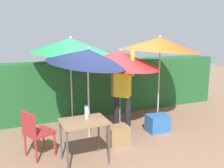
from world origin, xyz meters
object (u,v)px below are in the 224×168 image
at_px(chair_plastic, 35,131).
at_px(umbrella_navy, 120,58).
at_px(umbrella_orange, 160,44).
at_px(umbrella_rainbow, 88,56).
at_px(crate_cardboard, 118,135).
at_px(cooler_box, 158,123).
at_px(folding_table, 84,126).
at_px(umbrella_yellow, 70,45).
at_px(bottle_water, 87,112).
at_px(person_vendor, 122,92).

bearing_deg(chair_plastic, umbrella_navy, 20.18).
distance_m(umbrella_orange, umbrella_navy, 1.11).
bearing_deg(umbrella_rainbow, crate_cardboard, -55.51).
relative_size(umbrella_rainbow, cooler_box, 4.23).
relative_size(crate_cardboard, folding_table, 0.52).
bearing_deg(chair_plastic, umbrella_yellow, 55.80).
xyz_separation_m(crate_cardboard, folding_table, (-0.83, -0.38, 0.47)).
bearing_deg(cooler_box, bottle_water, -163.53).
relative_size(umbrella_navy, cooler_box, 4.02).
height_order(person_vendor, bottle_water, person_vendor).
xyz_separation_m(umbrella_yellow, umbrella_navy, (0.96, -0.83, -0.28)).
height_order(umbrella_rainbow, bottle_water, umbrella_rainbow).
xyz_separation_m(umbrella_navy, crate_cardboard, (-0.44, -0.86, -1.49)).
bearing_deg(bottle_water, chair_plastic, 154.20).
bearing_deg(umbrella_yellow, person_vendor, -48.27).
height_order(person_vendor, folding_table, person_vendor).
relative_size(umbrella_yellow, crate_cardboard, 5.36).
height_order(umbrella_rainbow, folding_table, umbrella_rainbow).
relative_size(folding_table, bottle_water, 3.33).
bearing_deg(folding_table, umbrella_navy, 44.41).
bearing_deg(person_vendor, chair_plastic, -164.82).
height_order(umbrella_navy, chair_plastic, umbrella_navy).
relative_size(person_vendor, chair_plastic, 2.11).
xyz_separation_m(cooler_box, bottle_water, (-1.89, -0.56, 0.68)).
bearing_deg(umbrella_navy, umbrella_orange, -1.44).
bearing_deg(person_vendor, cooler_box, -28.33).
height_order(umbrella_yellow, crate_cardboard, umbrella_yellow).
relative_size(umbrella_orange, chair_plastic, 2.50).
distance_m(umbrella_rainbow, umbrella_orange, 1.95).
bearing_deg(umbrella_orange, umbrella_navy, 178.56).
xyz_separation_m(umbrella_orange, person_vendor, (-1.10, -0.18, -1.05)).
distance_m(umbrella_rainbow, umbrella_navy, 0.90).
xyz_separation_m(umbrella_rainbow, umbrella_orange, (1.93, 0.22, 0.21)).
height_order(umbrella_rainbow, cooler_box, umbrella_rainbow).
bearing_deg(folding_table, chair_plastic, 147.14).
xyz_separation_m(umbrella_yellow, cooler_box, (1.65, -1.43, -1.77)).
relative_size(umbrella_rainbow, bottle_water, 8.72).
xyz_separation_m(umbrella_navy, chair_plastic, (-2.04, -0.75, -1.18)).
distance_m(umbrella_yellow, chair_plastic, 2.40).
xyz_separation_m(cooler_box, folding_table, (-1.96, -0.64, 0.47)).
xyz_separation_m(umbrella_yellow, chair_plastic, (-1.07, -1.58, -1.45)).
bearing_deg(umbrella_rainbow, umbrella_yellow, 95.56).
xyz_separation_m(cooler_box, crate_cardboard, (-1.13, -0.26, -0.00)).
xyz_separation_m(umbrella_rainbow, folding_table, (-0.41, -0.99, -1.11)).
bearing_deg(chair_plastic, folding_table, -32.86).
distance_m(cooler_box, folding_table, 2.12).
height_order(umbrella_rainbow, umbrella_yellow, umbrella_yellow).
relative_size(umbrella_orange, cooler_box, 4.50).
bearing_deg(person_vendor, folding_table, -139.93).
xyz_separation_m(umbrella_rainbow, cooler_box, (1.55, -0.35, -1.58)).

